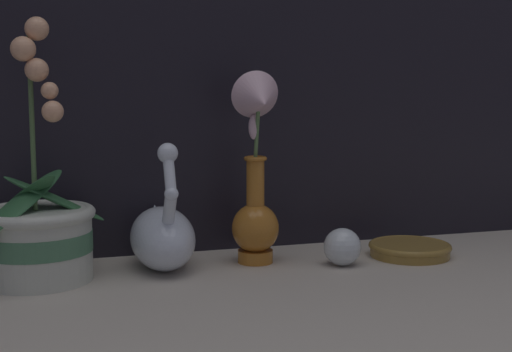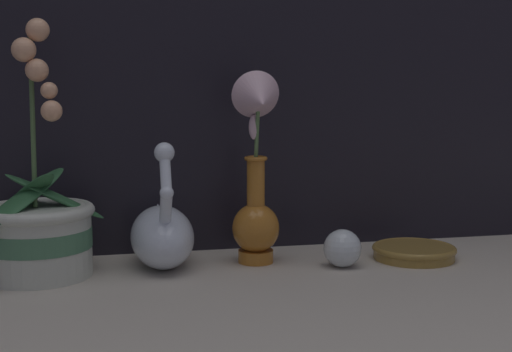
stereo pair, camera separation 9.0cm
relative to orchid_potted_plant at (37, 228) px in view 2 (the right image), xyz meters
The scene contains 6 objects.
ground_plane 0.37m from the orchid_potted_plant, 19.95° to the right, with size 2.80×2.80×0.00m, color #BCB2A3.
orchid_potted_plant is the anchor object (origin of this frame).
swan_figurine 0.21m from the orchid_potted_plant, ahead, with size 0.11×0.22×0.23m.
blue_vase 0.38m from the orchid_potted_plant, ahead, with size 0.09×0.11×0.34m.
glass_sphere 0.52m from the orchid_potted_plant, ahead, with size 0.07×0.07×0.07m.
amber_dish 0.67m from the orchid_potted_plant, ahead, with size 0.15×0.15×0.02m.
Camera 2 is at (-0.24, -1.09, 0.32)m, focal length 50.00 mm.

